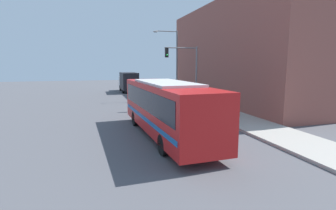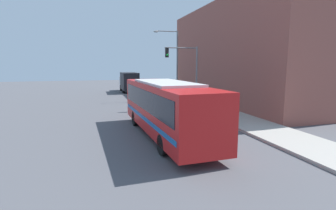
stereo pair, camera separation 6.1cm
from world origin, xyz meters
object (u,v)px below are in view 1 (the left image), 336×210
fire_hydrant (230,116)px  parking_meter (196,97)px  city_bus (166,105)px  delivery_truck (128,81)px  street_lamp (174,59)px  pedestrian_near_corner (207,95)px  traffic_light_pole (186,66)px

fire_hydrant → parking_meter: bearing=90.0°
city_bus → fire_hydrant: city_bus is taller
delivery_truck → street_lamp: street_lamp is taller
city_bus → pedestrian_near_corner: 12.79m
pedestrian_near_corner → traffic_light_pole: bearing=-155.4°
traffic_light_pole → parking_meter: traffic_light_pole is taller
traffic_light_pole → street_lamp: 6.49m
street_lamp → pedestrian_near_corner: bearing=-68.8°
fire_hydrant → traffic_light_pole: 7.82m
fire_hydrant → pedestrian_near_corner: size_ratio=0.37×
parking_meter → traffic_light_pole: bearing=164.6°
city_bus → street_lamp: 16.73m
city_bus → parking_meter: bearing=55.6°
delivery_truck → traffic_light_pole: (3.25, -17.18, 2.46)m
city_bus → traffic_light_pole: size_ratio=1.92×
fire_hydrant → traffic_light_pole: bearing=97.6°
delivery_truck → fire_hydrant: size_ratio=10.49×
traffic_light_pole → parking_meter: 3.16m
city_bus → parking_meter: (5.52, 8.90, -0.81)m
traffic_light_pole → street_lamp: bearing=83.0°
parking_meter → street_lamp: street_lamp is taller
city_bus → traffic_light_pole: bearing=60.7°
street_lamp → delivery_truck: bearing=110.5°
fire_hydrant → street_lamp: street_lamp is taller
pedestrian_near_corner → street_lamp: bearing=111.2°
pedestrian_near_corner → delivery_truck: bearing=110.8°
traffic_light_pole → pedestrian_near_corner: 4.29m
city_bus → delivery_truck: size_ratio=1.58×
city_bus → pedestrian_near_corner: size_ratio=6.20×
fire_hydrant → parking_meter: parking_meter is taller
parking_meter → fire_hydrant: bearing=-90.0°
street_lamp → pedestrian_near_corner: (1.99, -5.12, -3.83)m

